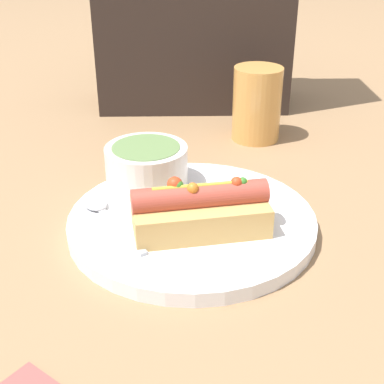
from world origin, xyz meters
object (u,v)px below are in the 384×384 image
at_px(soup_bowl, 147,165).
at_px(drinking_glass, 257,104).
at_px(hot_dog, 200,210).
at_px(spoon, 101,209).

xyz_separation_m(soup_bowl, drinking_glass, (0.17, 0.20, 0.01)).
height_order(hot_dog, spoon, hot_dog).
bearing_deg(hot_dog, spoon, 151.64).
height_order(soup_bowl, drinking_glass, drinking_glass).
distance_m(spoon, drinking_glass, 0.35).
bearing_deg(spoon, soup_bowl, -68.70).
bearing_deg(drinking_glass, soup_bowl, -129.81).
bearing_deg(hot_dog, drinking_glass, 62.39).
bearing_deg(soup_bowl, spoon, -126.90).
bearing_deg(spoon, hot_dog, -140.78).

